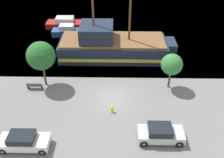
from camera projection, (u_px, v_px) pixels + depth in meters
name	position (u px, v px, depth m)	size (l,w,h in m)	color
ground_plane	(112.00, 98.00, 27.63)	(160.00, 160.00, 0.00)	slate
pirate_ship	(111.00, 45.00, 34.39)	(15.84, 5.62, 11.36)	#192338
moored_boat_dockside	(68.00, 23.00, 43.24)	(7.50, 2.43, 1.77)	maroon
moored_boat_outer	(69.00, 31.00, 40.48)	(5.59, 1.90, 1.82)	navy
parked_car_curb_front	(160.00, 133.00, 22.36)	(4.10, 1.91, 1.56)	#B7BCC6
parked_car_curb_rear	(24.00, 141.00, 21.66)	(4.34, 1.80, 1.53)	white
fire_hydrant	(112.00, 109.00, 25.59)	(0.42, 0.25, 0.76)	yellow
bench_promenade_east	(35.00, 86.00, 28.80)	(1.72, 0.45, 0.85)	#4C4742
tree_row_east	(41.00, 56.00, 27.55)	(3.21, 3.21, 5.50)	brown
tree_row_mideast	(172.00, 65.00, 27.62)	(2.41, 2.41, 4.28)	brown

